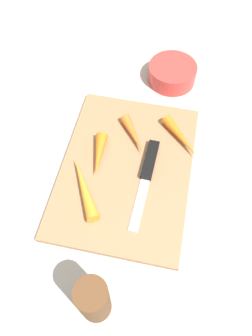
# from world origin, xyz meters

# --- Properties ---
(ground_plane) EXTENTS (1.40, 1.40, 0.00)m
(ground_plane) POSITION_xyz_m (0.00, 0.00, 0.00)
(ground_plane) COLOR #ADA8A0
(cutting_board) EXTENTS (0.36, 0.26, 0.01)m
(cutting_board) POSITION_xyz_m (0.00, 0.00, 0.01)
(cutting_board) COLOR #99704C
(cutting_board) RESTS_ON ground_plane
(knife) EXTENTS (0.20, 0.03, 0.01)m
(knife) POSITION_xyz_m (0.01, -0.04, 0.02)
(knife) COLOR #B7B7BC
(knife) RESTS_ON cutting_board
(carrot_shortest) EXTENTS (0.10, 0.04, 0.03)m
(carrot_shortest) POSITION_xyz_m (0.01, 0.06, 0.02)
(carrot_shortest) COLOR orange
(carrot_shortest) RESTS_ON cutting_board
(carrot_long) EXTENTS (0.10, 0.09, 0.02)m
(carrot_long) POSITION_xyz_m (0.09, -0.10, 0.02)
(carrot_long) COLOR orange
(carrot_long) RESTS_ON cutting_board
(carrot_short) EXTENTS (0.09, 0.07, 0.02)m
(carrot_short) POSITION_xyz_m (0.08, 0.00, 0.02)
(carrot_short) COLOR orange
(carrot_short) RESTS_ON cutting_board
(carrot_longest) EXTENTS (0.13, 0.09, 0.03)m
(carrot_longest) POSITION_xyz_m (-0.07, 0.07, 0.02)
(carrot_longest) COLOR orange
(carrot_longest) RESTS_ON cutting_board
(small_bowl) EXTENTS (0.11, 0.11, 0.04)m
(small_bowl) POSITION_xyz_m (0.28, -0.06, 0.02)
(small_bowl) COLOR red
(small_bowl) RESTS_ON ground_plane
(pepper_grinder) EXTENTS (0.05, 0.05, 0.12)m
(pepper_grinder) POSITION_xyz_m (-0.26, -0.01, 0.06)
(pepper_grinder) COLOR brown
(pepper_grinder) RESTS_ON ground_plane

